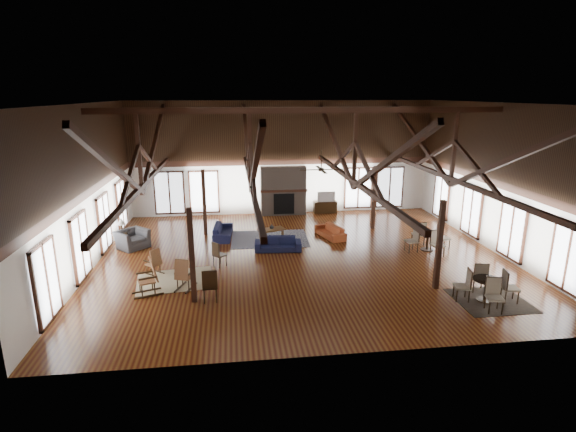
{
  "coord_description": "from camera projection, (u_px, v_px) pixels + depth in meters",
  "views": [
    {
      "loc": [
        -2.68,
        -16.74,
        6.37
      ],
      "look_at": [
        -0.46,
        1.0,
        1.45
      ],
      "focal_mm": 28.0,
      "sensor_mm": 36.0,
      "label": 1
    }
  ],
  "objects": [
    {
      "name": "cup_far",
      "position": [
        427.0,
        232.0,
        18.57
      ],
      "size": [
        0.14,
        0.14,
        0.1
      ],
      "primitive_type": "imported",
      "rotation": [
        0.0,
        0.0,
        -0.14
      ],
      "color": "#B2B2B2",
      "rests_on": "cafe_table_far"
    },
    {
      "name": "rocking_chair_a",
      "position": [
        154.0,
        262.0,
        16.22
      ],
      "size": [
        0.83,
        0.78,
        0.97
      ],
      "rotation": [
        0.0,
        0.0,
        0.88
      ],
      "color": "brown",
      "rests_on": "floor"
    },
    {
      "name": "sofa_navy_front",
      "position": [
        278.0,
        244.0,
        18.72
      ],
      "size": [
        1.99,
        0.92,
        0.56
      ],
      "primitive_type": "imported",
      "rotation": [
        0.0,
        0.0,
        -0.09
      ],
      "color": "#161A3E",
      "rests_on": "floor"
    },
    {
      "name": "tv_console",
      "position": [
        325.0,
        207.0,
        24.68
      ],
      "size": [
        1.25,
        0.47,
        0.63
      ],
      "primitive_type": "cube",
      "color": "black",
      "rests_on": "floor"
    },
    {
      "name": "cafe_table_near",
      "position": [
        486.0,
        286.0,
        14.11
      ],
      "size": [
        2.01,
        2.01,
        1.03
      ],
      "rotation": [
        0.0,
        0.0,
        -0.21
      ],
      "color": "black",
      "rests_on": "floor"
    },
    {
      "name": "wall_back",
      "position": [
        282.0,
        158.0,
        23.93
      ],
      "size": [
        16.0,
        0.02,
        6.0
      ],
      "primitive_type": "cube",
      "color": "white",
      "rests_on": "floor"
    },
    {
      "name": "coffee_table",
      "position": [
        272.0,
        230.0,
        20.21
      ],
      "size": [
        1.32,
        0.97,
        0.46
      ],
      "rotation": [
        0.0,
        0.0,
        0.35
      ],
      "color": "brown",
      "rests_on": "floor"
    },
    {
      "name": "side_chair_a",
      "position": [
        218.0,
        253.0,
        16.87
      ],
      "size": [
        0.59,
        0.59,
        0.98
      ],
      "rotation": [
        0.0,
        0.0,
        -0.84
      ],
      "color": "black",
      "rests_on": "floor"
    },
    {
      "name": "wall_left",
      "position": [
        85.0,
        189.0,
        16.27
      ],
      "size": [
        0.02,
        14.0,
        6.0
      ],
      "primitive_type": "cube",
      "color": "white",
      "rests_on": "floor"
    },
    {
      "name": "television",
      "position": [
        326.0,
        196.0,
        24.53
      ],
      "size": [
        0.97,
        0.14,
        0.56
      ],
      "primitive_type": "imported",
      "rotation": [
        0.0,
        0.0,
        -0.01
      ],
      "color": "#B2B2B2",
      "rests_on": "tv_console"
    },
    {
      "name": "cup_near",
      "position": [
        488.0,
        277.0,
        14.09
      ],
      "size": [
        0.15,
        0.15,
        0.09
      ],
      "primitive_type": "imported",
      "rotation": [
        0.0,
        0.0,
        -0.37
      ],
      "color": "#B2B2B2",
      "rests_on": "cafe_table_near"
    },
    {
      "name": "sofa_orange",
      "position": [
        330.0,
        231.0,
        20.47
      ],
      "size": [
        1.94,
        1.2,
        0.53
      ],
      "primitive_type": "imported",
      "rotation": [
        0.0,
        0.0,
        -1.28
      ],
      "color": "#9F421E",
      "rests_on": "floor"
    },
    {
      "name": "floor",
      "position": [
        302.0,
        257.0,
        18.03
      ],
      "size": [
        16.0,
        16.0,
        0.0
      ],
      "primitive_type": "plane",
      "color": "brown",
      "rests_on": "ground"
    },
    {
      "name": "ceiling_fan",
      "position": [
        321.0,
        169.0,
        16.14
      ],
      "size": [
        1.6,
        1.6,
        0.75
      ],
      "color": "black",
      "rests_on": "roof_truss"
    },
    {
      "name": "ceiling",
      "position": [
        304.0,
        103.0,
        16.44
      ],
      "size": [
        16.0,
        14.0,
        0.02
      ],
      "primitive_type": "cube",
      "color": "black",
      "rests_on": "wall_back"
    },
    {
      "name": "sofa_navy_left",
      "position": [
        223.0,
        231.0,
        20.41
      ],
      "size": [
        2.03,
        0.92,
        0.58
      ],
      "primitive_type": "imported",
      "rotation": [
        0.0,
        0.0,
        1.5
      ],
      "color": "#141739",
      "rests_on": "floor"
    },
    {
      "name": "side_table_lamp",
      "position": [
        122.0,
        236.0,
        19.18
      ],
      "size": [
        0.49,
        0.49,
        1.26
      ],
      "color": "black",
      "rests_on": "floor"
    },
    {
      "name": "rug_tan",
      "position": [
        176.0,
        280.0,
        15.78
      ],
      "size": [
        2.87,
        2.39,
        0.01
      ],
      "primitive_type": "cube",
      "rotation": [
        0.0,
        0.0,
        0.14
      ],
      "color": "#C3AF87",
      "rests_on": "floor"
    },
    {
      "name": "rocking_chair_c",
      "position": [
        150.0,
        277.0,
        14.6
      ],
      "size": [
        1.05,
        0.78,
        1.21
      ],
      "rotation": [
        0.0,
        0.0,
        1.91
      ],
      "color": "brown",
      "rests_on": "floor"
    },
    {
      "name": "cafe_table_far",
      "position": [
        428.0,
        238.0,
        18.7
      ],
      "size": [
        2.01,
        2.01,
        1.03
      ],
      "rotation": [
        0.0,
        0.0,
        0.13
      ],
      "color": "black",
      "rests_on": "floor"
    },
    {
      "name": "wall_front",
      "position": [
        350.0,
        241.0,
        10.53
      ],
      "size": [
        16.0,
        0.02,
        6.0
      ],
      "primitive_type": "cube",
      "color": "white",
      "rests_on": "floor"
    },
    {
      "name": "rug_navy",
      "position": [
        270.0,
        239.0,
        20.27
      ],
      "size": [
        3.51,
        2.7,
        0.01
      ],
      "primitive_type": "cube",
      "rotation": [
        0.0,
        0.0,
        -0.04
      ],
      "color": "#181D43",
      "rests_on": "floor"
    },
    {
      "name": "rug_dark",
      "position": [
        491.0,
        300.0,
        14.23
      ],
      "size": [
        2.21,
        2.01,
        0.01
      ],
      "primitive_type": "cube",
      "rotation": [
        0.0,
        0.0,
        0.01
      ],
      "color": "black",
      "rests_on": "floor"
    },
    {
      "name": "roof_truss",
      "position": [
        303.0,
        157.0,
        16.96
      ],
      "size": [
        15.6,
        14.07,
        3.14
      ],
      "color": "black",
      "rests_on": "wall_back"
    },
    {
      "name": "wall_right",
      "position": [
        498.0,
        179.0,
        18.19
      ],
      "size": [
        0.02,
        14.0,
        6.0
      ],
      "primitive_type": "cube",
      "color": "white",
      "rests_on": "floor"
    },
    {
      "name": "armchair",
      "position": [
        132.0,
        239.0,
        19.0
      ],
      "size": [
        1.58,
        1.58,
        0.78
      ],
      "primitive_type": "imported",
      "rotation": [
        0.0,
        0.0,
        0.8
      ],
      "color": "#37373A",
      "rests_on": "floor"
    },
    {
      "name": "side_chair_b",
      "position": [
        210.0,
        283.0,
        13.96
      ],
      "size": [
        0.51,
        0.51,
        1.11
      ],
      "rotation": [
        0.0,
        0.0,
        0.09
      ],
      "color": "black",
      "rests_on": "floor"
    },
    {
      "name": "vase",
      "position": [
        272.0,
        226.0,
        20.2
      ],
      "size": [
        0.25,
        0.25,
        0.21
      ],
      "primitive_type": "imported",
      "rotation": [
        0.0,
        0.0,
        -0.24
      ],
      "color": "#B2B2B2",
      "rests_on": "coffee_table"
    },
    {
      "name": "rocking_chair_b",
      "position": [
        184.0,
        275.0,
        14.91
      ],
      "size": [
        0.73,
        0.96,
        1.11
      ],
      "rotation": [
        0.0,
        0.0,
        -0.36
      ],
      "color": "brown",
      "rests_on": "floor"
    },
    {
      "name": "fireplace",
      "position": [
        283.0,
        191.0,
        24.07
      ],
      "size": [
        2.5,
        0.69,
        2.6
      ],
      "color": "#6F6155",
      "rests_on": "floor"
    },
    {
      "name": "post_grid",
      "position": [
        303.0,
        221.0,
        17.62
      ],
      "size": [
        8.16,
        7.16,
        3.05
      ],
      "color": "black",
      "rests_on": "floor"
    }
  ]
}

